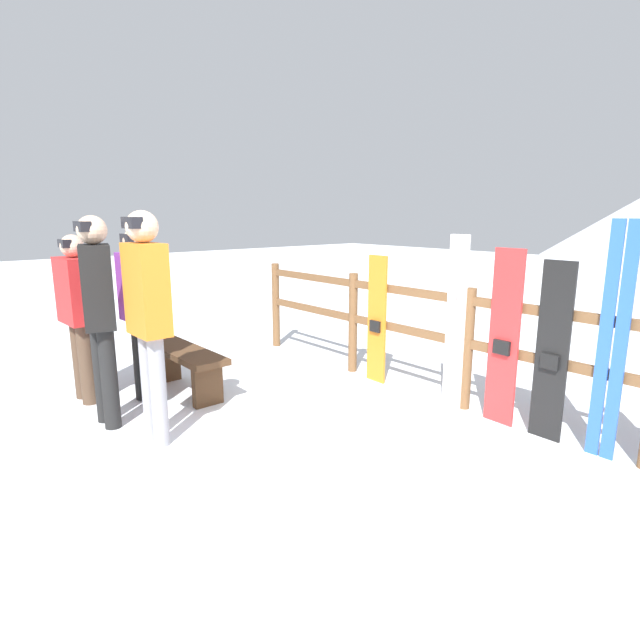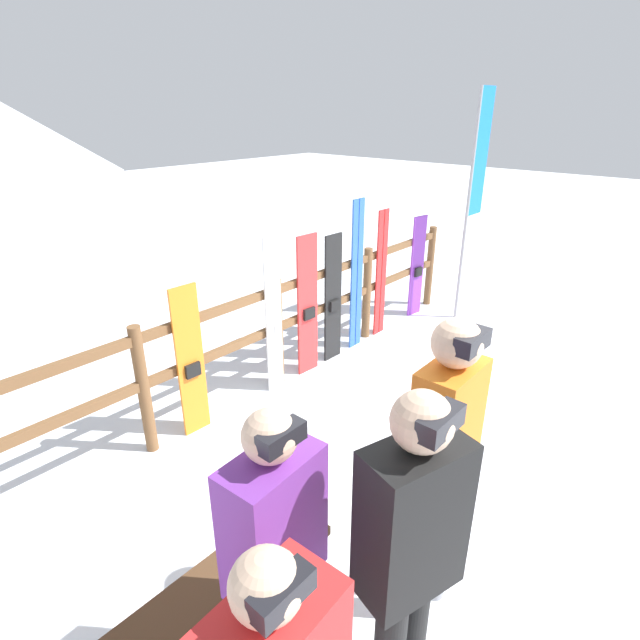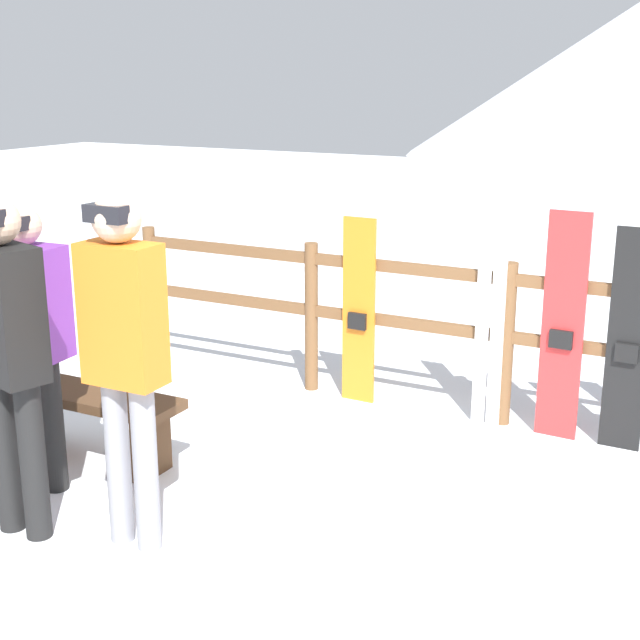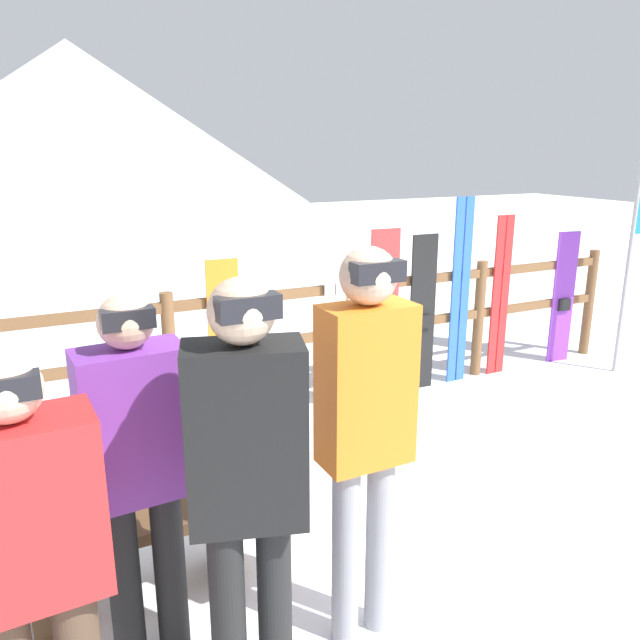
# 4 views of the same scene
# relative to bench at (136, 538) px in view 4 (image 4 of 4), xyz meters

# --- Properties ---
(ground_plane) EXTENTS (40.00, 40.00, 0.00)m
(ground_plane) POSITION_rel_bench_xyz_m (2.09, -0.11, -0.33)
(ground_plane) COLOR white
(mountain_backdrop) EXTENTS (18.00, 18.00, 6.00)m
(mountain_backdrop) POSITION_rel_bench_xyz_m (2.09, 23.78, 2.67)
(mountain_backdrop) COLOR silver
(mountain_backdrop) RESTS_ON ground
(fence) EXTENTS (6.07, 0.10, 1.13)m
(fence) POSITION_rel_bench_xyz_m (2.09, 1.78, 0.35)
(fence) COLOR brown
(fence) RESTS_ON ground
(bench) EXTENTS (1.22, 0.36, 0.45)m
(bench) POSITION_rel_bench_xyz_m (0.00, 0.00, 0.00)
(bench) COLOR #4C331E
(bench) RESTS_ON ground
(person_purple) EXTENTS (0.44, 0.26, 1.65)m
(person_purple) POSITION_rel_bench_xyz_m (-0.02, -0.40, 0.63)
(person_purple) COLOR black
(person_purple) RESTS_ON ground
(person_orange) EXTENTS (0.39, 0.24, 1.81)m
(person_orange) POSITION_rel_bench_xyz_m (0.88, -0.68, 0.75)
(person_orange) COLOR gray
(person_orange) RESTS_ON ground
(person_red) EXTENTS (0.48, 0.28, 1.60)m
(person_red) POSITION_rel_bench_xyz_m (-0.43, -0.83, 0.58)
(person_red) COLOR #4C3828
(person_red) RESTS_ON ground
(person_black) EXTENTS (0.47, 0.34, 1.77)m
(person_black) POSITION_rel_bench_xyz_m (0.29, -0.86, 0.71)
(person_black) COLOR black
(person_black) RESTS_ON ground
(snowboard_orange) EXTENTS (0.25, 0.06, 1.36)m
(snowboard_orange) POSITION_rel_bench_xyz_m (1.01, 1.72, 0.35)
(snowboard_orange) COLOR orange
(snowboard_orange) RESTS_ON ground
(ski_pair_white) EXTENTS (0.19, 0.02, 1.60)m
(ski_pair_white) POSITION_rel_bench_xyz_m (1.98, 1.72, 0.47)
(ski_pair_white) COLOR white
(ski_pair_white) RESTS_ON ground
(snowboard_red) EXTENTS (0.27, 0.06, 1.51)m
(snowboard_red) POSITION_rel_bench_xyz_m (2.46, 1.72, 0.42)
(snowboard_red) COLOR red
(snowboard_red) RESTS_ON ground
(snowboard_black_stripe) EXTENTS (0.26, 0.06, 1.44)m
(snowboard_black_stripe) POSITION_rel_bench_xyz_m (2.87, 1.72, 0.38)
(snowboard_black_stripe) COLOR black
(snowboard_black_stripe) RESTS_ON ground
(ski_pair_blue) EXTENTS (0.19, 0.02, 1.75)m
(ski_pair_blue) POSITION_rel_bench_xyz_m (3.29, 1.72, 0.54)
(ski_pair_blue) COLOR blue
(ski_pair_blue) RESTS_ON ground
(ski_pair_red) EXTENTS (0.19, 0.02, 1.56)m
(ski_pair_red) POSITION_rel_bench_xyz_m (3.78, 1.72, 0.45)
(ski_pair_red) COLOR red
(ski_pair_red) RESTS_ON ground
(snowboard_purple) EXTENTS (0.25, 0.08, 1.36)m
(snowboard_purple) POSITION_rel_bench_xyz_m (4.62, 1.72, 0.34)
(snowboard_purple) COLOR purple
(snowboard_purple) RESTS_ON ground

